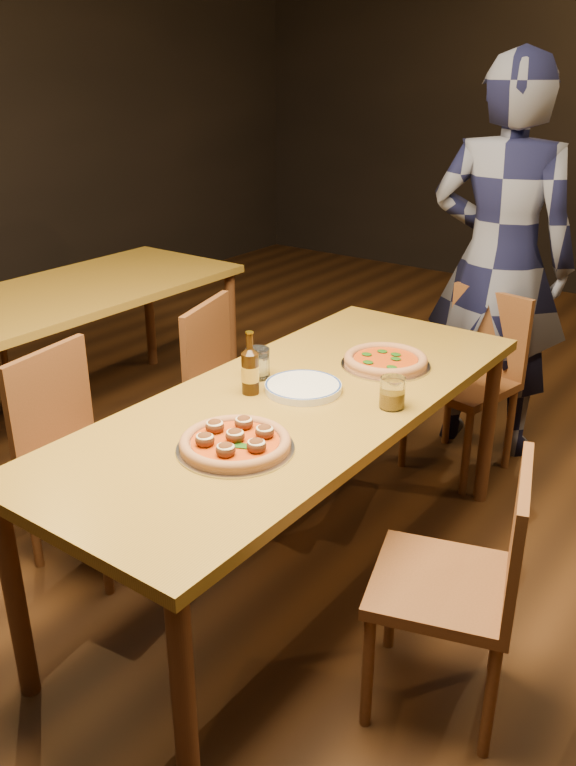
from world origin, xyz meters
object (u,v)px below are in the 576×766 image
Objects in this scene: chair_main_nw at (94,458)px; plate_stack at (303,387)px; table_main at (297,416)px; diner at (500,263)px; chair_end at (461,383)px; beer_bottle at (250,372)px; pizza_meatball at (235,442)px; table_left at (55,307)px; water_glass at (258,363)px; pizza_margherita at (386,360)px; chair_main_e at (442,583)px; amber_glass at (392,393)px; chair_main_sw at (249,398)px.

chair_main_nw is 3.26× the size of plate_stack.
diner is (0.11, 1.48, 0.26)m from table_main.
chair_end is 1.30m from beer_bottle.
chair_main_nw reaches higher than pizza_meatball.
table_left is 18.24× the size of water_glass.
pizza_margherita is 0.56m from beer_bottle.
pizza_margherita is 1.25× the size of plate_stack.
table_main is 5.72× the size of pizza_meatball.
chair_end is 4.04× the size of beer_bottle.
pizza_margherita is at bearing 63.29° from beer_bottle.
pizza_meatball is 1.04× the size of pizza_margherita.
chair_main_e reaches higher than pizza_meatball.
table_left is 5.72× the size of pizza_meatball.
amber_glass reaches higher than plate_stack.
chair_main_nw reaches higher than water_glass.
amber_glass is (0.18, -1.02, 0.36)m from chair_end.
water_glass is (1.48, -0.24, 0.13)m from table_left.
amber_glass reaches higher than pizza_meatball.
chair_main_e is at bearing -57.11° from chair_end.
plate_stack reaches higher than table_main.
table_left is 1.60m from beer_bottle.
chair_main_nw reaches higher than table_main.
beer_bottle reaches higher than plate_stack.
plate_stack is at bearing 100.37° from pizza_meatball.
table_left is 2.02m from chair_end.
amber_glass is 1.38m from diner.
chair_end reaches higher than plate_stack.
chair_main_nw is 4.00× the size of beer_bottle.
chair_end is at bearing -58.63° from chair_main_sw.
chair_end is at bearing -37.43° from chair_main_nw.
pizza_margherita is at bearing -54.72° from chair_main_nw.
amber_glass is (2.00, -0.18, 0.12)m from table_left.
amber_glass is (-0.37, 0.34, 0.38)m from chair_main_e.
pizza_margherita is 0.37m from amber_glass.
chair_main_sw is 2.68× the size of pizza_margherita.
amber_glass is 0.06× the size of diner.
chair_end is at bearing 82.64° from diner.
water_glass reaches higher than plate_stack.
beer_bottle is at bearing -72.47° from chair_main_nw.
beer_bottle is 1.99× the size of water_glass.
table_left is 1.17m from chair_main_sw.
chair_main_e is (1.37, 0.11, -0.01)m from chair_main_nw.
chair_end is (-0.56, 1.36, 0.01)m from chair_main_e.
pizza_margherita is (0.10, 0.43, 0.09)m from table_main.
table_main is 1.07× the size of diner.
table_left is 1.51m from water_glass.
table_left is 1.91m from pizza_meatball.
pizza_margherita is at bearing 88.01° from pizza_meatball.
diner reaches higher than pizza_margherita.
chair_end reaches higher than table_main.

